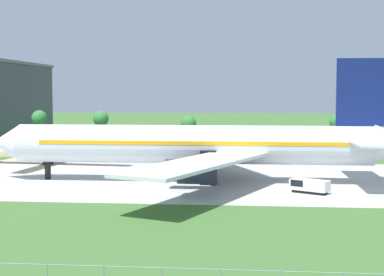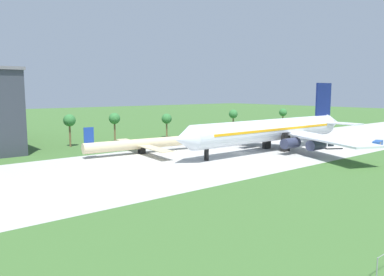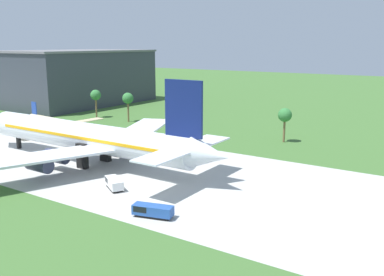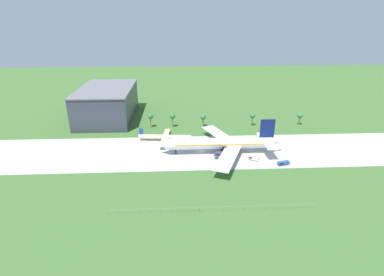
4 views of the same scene
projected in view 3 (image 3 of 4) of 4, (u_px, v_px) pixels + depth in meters
name	position (u px, v px, depth m)	size (l,w,h in m)	color
ground_plane	(68.00, 154.00, 99.75)	(600.00, 600.00, 0.00)	#3D662D
taxiway_strip	(68.00, 154.00, 99.74)	(320.00, 44.00, 0.02)	#B2B2AD
jet_airliner	(90.00, 138.00, 90.34)	(67.55, 62.30, 19.02)	silver
regional_aircraft	(62.00, 124.00, 123.24)	(31.43, 28.37, 7.73)	beige
baggage_tug	(114.00, 183.00, 75.70)	(5.61, 4.48, 1.90)	black
fuel_truck	(151.00, 210.00, 63.30)	(6.39, 3.52, 1.85)	black
terminal_building	(78.00, 77.00, 180.95)	(36.72, 61.20, 22.52)	#333842
palm_tree_row	(204.00, 108.00, 123.49)	(104.67, 3.60, 9.73)	brown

